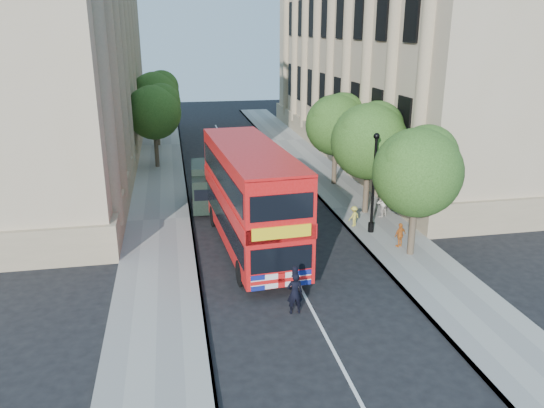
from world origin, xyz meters
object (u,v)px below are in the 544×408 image
box_van (208,187)px  lamp_post (373,187)px  police_constable (295,293)px  double_decker_bus (251,195)px  woman_pedestrian (381,202)px

box_van → lamp_post: bearing=-34.1°
police_constable → double_decker_bus: bearing=-83.6°
woman_pedestrian → lamp_post: bearing=18.3°
lamp_post → double_decker_bus: (-6.35, -0.70, 0.18)m
box_van → police_constable: size_ratio=2.75×
police_constable → woman_pedestrian: size_ratio=1.00×
double_decker_bus → woman_pedestrian: bearing=15.9°
police_constable → woman_pedestrian: woman_pedestrian is taller
lamp_post → double_decker_bus: lamp_post is taller
lamp_post → double_decker_bus: 6.39m
box_van → police_constable: 13.10m
lamp_post → woman_pedestrian: (1.39, 2.11, -1.57)m
double_decker_bus → police_constable: size_ratio=6.51×
lamp_post → box_van: (-7.90, 5.83, -1.26)m
woman_pedestrian → box_van: bearing=-60.2°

